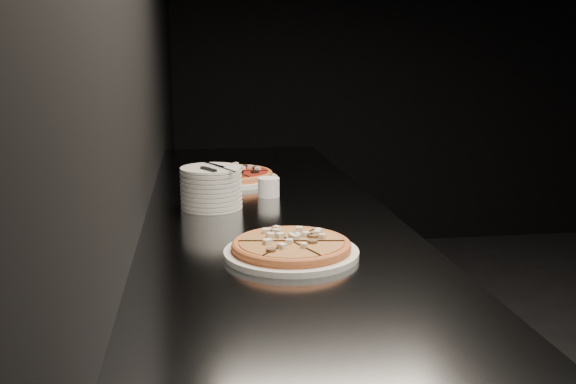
{
  "coord_description": "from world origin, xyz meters",
  "views": [
    {
      "loc": [
        -2.34,
        -1.96,
        1.41
      ],
      "look_at": [
        -2.08,
        -0.14,
        0.99
      ],
      "focal_mm": 40.0,
      "sensor_mm": 36.0,
      "label": 1
    }
  ],
  "objects": [
    {
      "name": "wall_left",
      "position": [
        -2.5,
        0.0,
        1.4
      ],
      "size": [
        0.02,
        5.0,
        2.8
      ],
      "primitive_type": "cube",
      "color": "black",
      "rests_on": "floor"
    },
    {
      "name": "wall_back",
      "position": [
        0.0,
        2.5,
        1.4
      ],
      "size": [
        5.0,
        0.02,
        2.8
      ],
      "primitive_type": "cube",
      "color": "black",
      "rests_on": "floor"
    },
    {
      "name": "counter",
      "position": [
        -2.13,
        0.0,
        0.46
      ],
      "size": [
        0.74,
        2.44,
        0.92
      ],
      "color": "slate",
      "rests_on": "floor"
    },
    {
      "name": "pizza_mushroom",
      "position": [
        -2.13,
        -0.51,
        0.94
      ],
      "size": [
        0.32,
        0.32,
        0.04
      ],
      "rotation": [
        0.0,
        0.0,
        -0.14
      ],
      "color": "white",
      "rests_on": "counter"
    },
    {
      "name": "pizza_tomato",
      "position": [
        -2.21,
        0.4,
        0.94
      ],
      "size": [
        0.34,
        0.34,
        0.04
      ],
      "rotation": [
        0.0,
        0.0,
        -0.12
      ],
      "color": "white",
      "rests_on": "counter"
    },
    {
      "name": "plate_stack",
      "position": [
        -2.3,
        0.0,
        0.98
      ],
      "size": [
        0.19,
        0.19,
        0.13
      ],
      "color": "white",
      "rests_on": "counter"
    },
    {
      "name": "cutlery",
      "position": [
        -2.29,
        -0.01,
        1.05
      ],
      "size": [
        0.09,
        0.2,
        0.01
      ],
      "rotation": [
        0.0,
        0.0,
        0.53
      ],
      "color": "silver",
      "rests_on": "plate_stack"
    },
    {
      "name": "ramekin",
      "position": [
        -2.11,
        0.13,
        0.95
      ],
      "size": [
        0.07,
        0.07,
        0.06
      ],
      "color": "white",
      "rests_on": "counter"
    }
  ]
}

